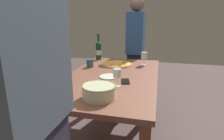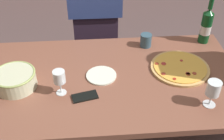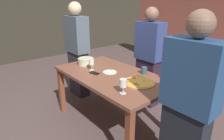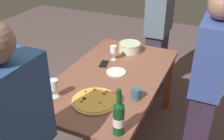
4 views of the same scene
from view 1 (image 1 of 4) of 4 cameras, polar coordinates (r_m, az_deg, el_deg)
The scene contains 13 objects.
ground_plane at distance 2.27m, azimuth -0.00°, elevation -19.99°, with size 8.00×8.00×0.00m, color #5C4949.
dining_table at distance 1.96m, azimuth -0.00°, elevation -4.19°, with size 1.60×0.90×0.75m.
pizza at distance 2.35m, azimuth 1.35°, elevation 1.78°, with size 0.37×0.37×0.02m.
serving_bowl at distance 1.39m, azimuth -3.93°, elevation -6.27°, with size 0.25×0.25×0.10m.
wine_bottle at distance 2.64m, azimuth -4.02°, elevation 5.93°, with size 0.08×0.08×0.35m.
wine_glass_near_pizza at distance 2.36m, azimuth 9.58°, elevation 4.06°, with size 0.08×0.08×0.16m.
wine_glass_by_bottle at distance 1.59m, azimuth 1.56°, elevation -1.11°, with size 0.07×0.07×0.16m.
cup_amber at distance 2.26m, azimuth -6.58°, elevation 2.05°, with size 0.08×0.08×0.09m, color #365668.
side_plate at distance 1.88m, azimuth -0.92°, elevation -1.98°, with size 0.19×0.19×0.01m, color white.
cell_phone at distance 1.74m, azimuth 4.00°, elevation -3.38°, with size 0.07×0.14×0.01m, color black.
person_host at distance 1.01m, azimuth -23.34°, elevation -14.48°, with size 0.46×0.24×1.65m.
person_guest_left at distance 2.99m, azimuth 6.99°, elevation 5.57°, with size 0.45×0.24×1.61m.
person_guest_right at distance 2.20m, azimuth -21.97°, elevation 0.62°, with size 0.43×0.24×1.58m.
Camera 1 is at (-1.79, -0.44, 1.32)m, focal length 30.71 mm.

